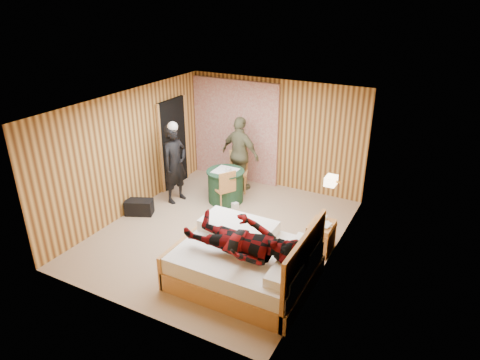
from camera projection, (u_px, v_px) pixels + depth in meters
The scene contains 23 objects.
floor at pixel (221, 232), 8.22m from camera, with size 4.20×5.00×0.01m, color tan.
ceiling at pixel (218, 104), 7.20m from camera, with size 4.20×5.00×0.01m, color silver.
wall_back at pixel (275, 134), 9.73m from camera, with size 4.20×0.02×2.50m, color #DBA954.
wall_left at pixel (130, 153), 8.60m from camera, with size 0.02×5.00×2.50m, color #DBA954.
wall_right at pixel (333, 196), 6.81m from camera, with size 0.02×5.00×2.50m, color #DBA954.
curtain at pixel (235, 131), 10.12m from camera, with size 2.20×0.08×2.40m, color beige.
doorway at pixel (173, 144), 9.81m from camera, with size 0.06×0.90×2.05m, color black.
wall_lamp at pixel (331, 181), 7.23m from camera, with size 0.26×0.24×0.16m.
bed at pixel (247, 263), 6.72m from camera, with size 2.11×1.66×1.14m.
nightstand at pixel (321, 237), 7.52m from camera, with size 0.42×0.56×0.54m.
round_table at pixel (226, 186), 9.28m from camera, with size 0.82×0.82×0.72m.
chair_far at pixel (238, 168), 9.74m from camera, with size 0.55×0.55×0.93m.
chair_near at pixel (225, 186), 8.94m from camera, with size 0.52×0.52×0.85m.
duffel_bag at pixel (139, 207), 8.81m from camera, with size 0.55×0.29×0.31m, color black.
sneaker_left at pixel (221, 197), 9.46m from camera, with size 0.28×0.11×0.13m, color white.
sneaker_right at pixel (233, 204), 9.13m from camera, with size 0.29×0.12×0.13m, color white.
woman_standing at pixel (175, 164), 9.11m from camera, with size 0.62×0.41×1.71m, color black.
man_at_table at pixel (240, 154), 9.63m from camera, with size 1.01×0.42×1.72m, color #646242.
man_on_bed at pixel (242, 233), 6.25m from camera, with size 1.77×0.67×0.86m, color #5E090A.
book_lower at pixel (321, 224), 7.37m from camera, with size 0.17×0.22×0.02m, color white.
book_upper at pixel (321, 223), 7.36m from camera, with size 0.16×0.22×0.02m, color white.
cup_nightstand at pixel (324, 218), 7.50m from camera, with size 0.10×0.10×0.09m, color white.
cup_table at pixel (228, 170), 9.03m from camera, with size 0.12×0.12×0.10m, color white.
Camera 1 is at (3.64, -6.10, 4.26)m, focal length 32.00 mm.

